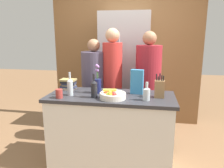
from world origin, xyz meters
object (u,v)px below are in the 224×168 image
object	(u,v)px
book_stack	(69,84)
person_at_sink	(94,86)
flower_vase	(97,84)
bottle_oil	(147,93)
person_in_red_tee	(148,83)
knife_block	(159,89)
person_in_blue	(112,80)
bottle_vinegar	(94,88)
refrigerator	(125,72)
coffee_mug	(59,94)
cereal_box	(137,82)
bottle_wine	(70,86)
fruit_bowl	(112,95)

from	to	relation	value
book_stack	person_at_sink	xyz separation A→B (m)	(0.24, 0.43, -0.12)
flower_vase	bottle_oil	xyz separation A→B (m)	(0.61, -0.21, -0.04)
flower_vase	person_in_red_tee	distance (m)	0.85
knife_block	person_in_blue	xyz separation A→B (m)	(-0.66, 0.59, -0.04)
bottle_vinegar	refrigerator	bearing A→B (deg)	81.61
flower_vase	bottle_oil	world-z (taller)	flower_vase
knife_block	coffee_mug	world-z (taller)	knife_block
cereal_box	person_in_red_tee	size ratio (longest dim) A/B	0.18
flower_vase	cereal_box	size ratio (longest dim) A/B	1.21
person_at_sink	book_stack	bearing A→B (deg)	-105.40
person_at_sink	coffee_mug	bearing A→B (deg)	-89.56
knife_block	person_in_blue	world-z (taller)	person_in_blue
bottle_oil	person_in_red_tee	world-z (taller)	person_in_red_tee
flower_vase	person_at_sink	distance (m)	0.59
refrigerator	bottle_oil	distance (m)	1.43
bottle_vinegar	bottle_wine	world-z (taller)	same
bottle_vinegar	coffee_mug	bearing A→B (deg)	-168.12
book_stack	bottle_vinegar	size ratio (longest dim) A/B	0.75
bottle_wine	person_in_red_tee	world-z (taller)	person_in_red_tee
person_in_blue	refrigerator	bearing A→B (deg)	53.15
cereal_box	bottle_wine	bearing A→B (deg)	-165.12
bottle_oil	person_in_blue	size ratio (longest dim) A/B	0.12
fruit_bowl	flower_vase	distance (m)	0.32
refrigerator	coffee_mug	distance (m)	1.57
book_stack	person_in_blue	world-z (taller)	person_in_blue
bottle_wine	person_in_blue	xyz separation A→B (m)	(0.40, 0.68, -0.04)
bottle_vinegar	person_in_blue	distance (m)	0.74
book_stack	bottle_oil	distance (m)	1.09
person_in_blue	person_in_red_tee	size ratio (longest dim) A/B	1.02
cereal_box	person_in_blue	bearing A→B (deg)	129.52
cereal_box	bottle_oil	size ratio (longest dim) A/B	1.44
book_stack	flower_vase	bearing A→B (deg)	-14.83
person_in_red_tee	flower_vase	bearing A→B (deg)	-159.91
fruit_bowl	knife_block	xyz separation A→B (m)	(0.53, 0.14, 0.06)
cereal_box	person_in_red_tee	xyz separation A→B (m)	(0.13, 0.53, -0.13)
bottle_vinegar	bottle_oil	bearing A→B (deg)	-0.45
coffee_mug	knife_block	bearing A→B (deg)	10.90
bottle_oil	bottle_wine	world-z (taller)	bottle_wine
knife_block	cereal_box	world-z (taller)	cereal_box
fruit_bowl	coffee_mug	bearing A→B (deg)	-172.63
bottle_oil	person_at_sink	size ratio (longest dim) A/B	0.13
fruit_bowl	book_stack	distance (m)	0.73
fruit_bowl	cereal_box	xyz separation A→B (m)	(0.26, 0.26, 0.11)
coffee_mug	person_in_blue	distance (m)	0.95
book_stack	bottle_wine	size ratio (longest dim) A/B	0.75
person_at_sink	bottle_vinegar	bearing A→B (deg)	-61.20
coffee_mug	book_stack	bearing A→B (deg)	95.33
bottle_oil	person_at_sink	world-z (taller)	person_at_sink
fruit_bowl	book_stack	world-z (taller)	book_stack
person_in_red_tee	refrigerator	bearing A→B (deg)	102.30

